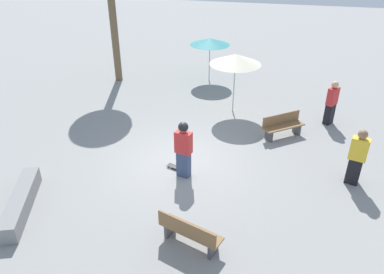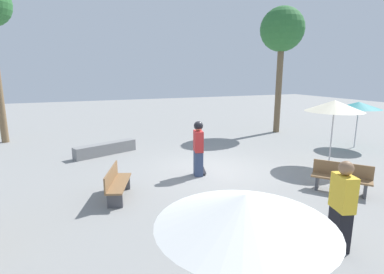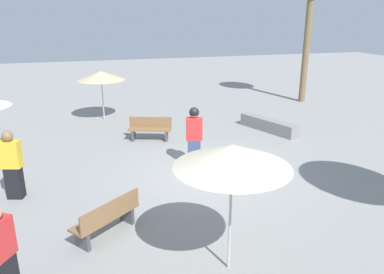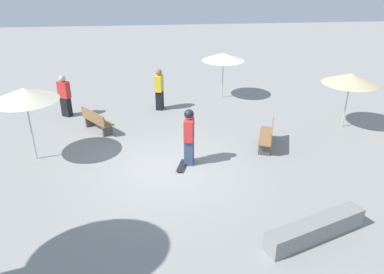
# 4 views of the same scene
# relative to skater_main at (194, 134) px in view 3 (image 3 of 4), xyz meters

# --- Properties ---
(ground_plane) EXTENTS (60.00, 60.00, 0.00)m
(ground_plane) POSITION_rel_skater_main_xyz_m (-0.27, 0.62, -1.00)
(ground_plane) COLOR gray
(skater_main) EXTENTS (0.55, 0.39, 1.86)m
(skater_main) POSITION_rel_skater_main_xyz_m (0.00, 0.00, 0.00)
(skater_main) COLOR #38476B
(skater_main) RESTS_ON ground_plane
(skateboard) EXTENTS (0.82, 0.44, 0.07)m
(skateboard) POSITION_rel_skater_main_xyz_m (-0.24, 0.26, -0.95)
(skateboard) COLOR black
(skateboard) RESTS_ON ground_plane
(concrete_ledge) EXTENTS (1.38, 2.68, 0.49)m
(concrete_ledge) POSITION_rel_skater_main_xyz_m (-3.92, -2.58, -0.76)
(concrete_ledge) COLOR gray
(concrete_ledge) RESTS_ON ground_plane
(bench_near) EXTENTS (1.66, 0.95, 0.85)m
(bench_near) POSITION_rel_skater_main_xyz_m (0.86, -2.83, -0.58)
(bench_near) COLOR #47474C
(bench_near) RESTS_ON ground_plane
(bench_far) EXTENTS (1.53, 1.33, 0.85)m
(bench_far) POSITION_rel_skater_main_xyz_m (2.92, 3.26, -0.58)
(bench_far) COLOR #47474C
(bench_far) RESTS_ON ground_plane
(shade_umbrella_cream) EXTENTS (2.05, 2.05, 2.44)m
(shade_umbrella_cream) POSITION_rel_skater_main_xyz_m (0.86, 5.00, 1.24)
(shade_umbrella_cream) COLOR #B7B7BC
(shade_umbrella_cream) RESTS_ON ground_plane
(shade_umbrella_tan) EXTENTS (2.10, 2.10, 2.16)m
(shade_umbrella_tan) POSITION_rel_skater_main_xyz_m (2.32, -6.34, 0.96)
(shade_umbrella_tan) COLOR #B7B7BC
(shade_umbrella_tan) RESTS_ON ground_plane
(bystander_watching) EXTENTS (0.48, 0.55, 1.76)m
(bystander_watching) POSITION_rel_skater_main_xyz_m (4.67, 4.72, -0.13)
(bystander_watching) COLOR black
(bystander_watching) RESTS_ON ground_plane
(bystander_far) EXTENTS (0.55, 0.40, 1.81)m
(bystander_far) POSITION_rel_skater_main_xyz_m (5.05, 0.79, -0.10)
(bystander_far) COLOR black
(bystander_far) RESTS_ON ground_plane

